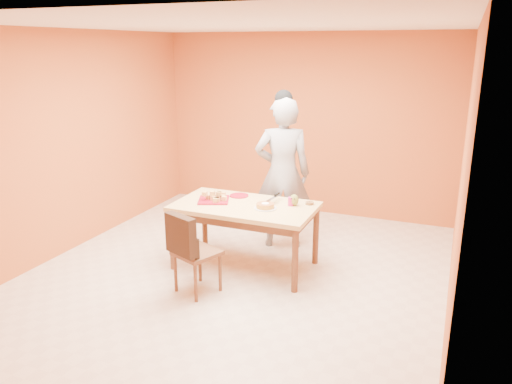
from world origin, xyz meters
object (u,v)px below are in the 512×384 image
at_px(dining_chair, 196,251).
at_px(checker_tin, 310,203).
at_px(person, 283,174).
at_px(pastry_platter, 214,200).
at_px(dining_table, 245,212).
at_px(red_dinner_plate, 239,196).
at_px(egg_ornament, 294,200).
at_px(sponge_cake, 265,206).
at_px(magenta_glass, 291,201).

bearing_deg(dining_chair, checker_tin, 72.13).
distance_m(person, pastry_platter, 0.99).
bearing_deg(dining_table, dining_chair, -104.67).
xyz_separation_m(dining_table, checker_tin, (0.68, 0.29, 0.11)).
height_order(red_dinner_plate, egg_ornament, egg_ornament).
height_order(sponge_cake, magenta_glass, magenta_glass).
relative_size(egg_ornament, checker_tin, 1.38).
xyz_separation_m(dining_chair, checker_tin, (0.89, 1.08, 0.31)).
relative_size(person, sponge_cake, 9.59).
height_order(dining_chair, magenta_glass, dining_chair).
xyz_separation_m(dining_chair, pastry_platter, (-0.19, 0.78, 0.31)).
relative_size(pastry_platter, checker_tin, 3.63).
bearing_deg(red_dinner_plate, dining_table, -54.59).
xyz_separation_m(magenta_glass, checker_tin, (0.18, 0.12, -0.03)).
bearing_deg(dining_chair, magenta_glass, 75.25).
distance_m(sponge_cake, egg_ornament, 0.35).
bearing_deg(dining_table, sponge_cake, -9.52).
distance_m(dining_chair, red_dinner_plate, 1.10).
height_order(red_dinner_plate, magenta_glass, magenta_glass).
bearing_deg(dining_chair, sponge_cake, 78.90).
distance_m(pastry_platter, red_dinner_plate, 0.34).
bearing_deg(egg_ornament, red_dinner_plate, 168.40).
height_order(dining_table, egg_ornament, egg_ornament).
height_order(magenta_glass, checker_tin, magenta_glass).
bearing_deg(sponge_cake, person, 96.52).
xyz_separation_m(egg_ornament, checker_tin, (0.15, 0.11, -0.05)).
bearing_deg(pastry_platter, red_dinner_plate, 55.26).
xyz_separation_m(person, egg_ornament, (0.36, -0.60, -0.13)).
relative_size(dining_table, magenta_glass, 16.44).
height_order(person, magenta_glass, person).
bearing_deg(magenta_glass, dining_chair, -126.35).
xyz_separation_m(dining_chair, magenta_glass, (0.70, 0.95, 0.34)).
distance_m(red_dinner_plate, sponge_cake, 0.57).
xyz_separation_m(sponge_cake, egg_ornament, (0.26, 0.22, 0.03)).
relative_size(dining_table, person, 0.84).
distance_m(red_dinner_plate, magenta_glass, 0.70).
distance_m(person, egg_ornament, 0.71).
relative_size(pastry_platter, sponge_cake, 1.73).
bearing_deg(red_dinner_plate, dining_chair, -90.51).
xyz_separation_m(pastry_platter, egg_ornament, (0.92, 0.19, 0.06)).
height_order(person, red_dinner_plate, person).
bearing_deg(dining_chair, pastry_platter, 125.12).
height_order(person, sponge_cake, person).
relative_size(person, magenta_glass, 19.67).
xyz_separation_m(pastry_platter, sponge_cake, (0.66, -0.04, 0.02)).
distance_m(person, checker_tin, 0.73).
relative_size(dining_chair, checker_tin, 9.41).
bearing_deg(red_dinner_plate, person, 53.82).
distance_m(dining_table, red_dinner_plate, 0.35).
distance_m(sponge_cake, magenta_glass, 0.31).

